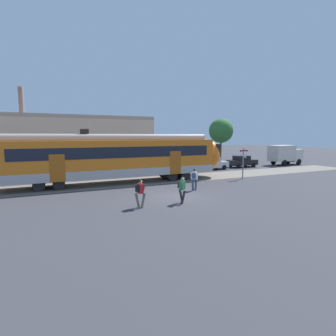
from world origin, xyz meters
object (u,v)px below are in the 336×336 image
(pedestrian_red, at_px, (140,191))
(parked_car_silver, at_px, (212,163))
(pedestrian_green, at_px, (182,187))
(parked_car_black, at_px, (242,161))
(box_truck, at_px, (285,154))
(pedestrian_white, at_px, (194,178))
(crossing_signal, at_px, (243,158))

(pedestrian_red, height_order, parked_car_silver, pedestrian_red)
(parked_car_silver, bearing_deg, pedestrian_green, -130.56)
(parked_car_black, height_order, box_truck, box_truck)
(parked_car_silver, height_order, parked_car_black, same)
(pedestrian_white, bearing_deg, crossing_signal, 20.97)
(pedestrian_white, relative_size, parked_car_silver, 0.41)
(pedestrian_red, relative_size, pedestrian_green, 1.00)
(pedestrian_red, xyz_separation_m, parked_car_silver, (13.71, 12.75, -0.21))
(pedestrian_red, distance_m, pedestrian_white, 6.09)
(pedestrian_green, distance_m, pedestrian_white, 4.02)
(pedestrian_red, distance_m, crossing_signal, 13.66)
(box_truck, xyz_separation_m, crossing_signal, (-13.95, -7.27, 0.44))
(pedestrian_green, distance_m, crossing_signal, 11.32)
(pedestrian_white, distance_m, parked_car_silver, 12.92)
(crossing_signal, bearing_deg, pedestrian_green, -149.54)
(parked_car_black, distance_m, box_truck, 7.58)
(box_truck, bearing_deg, pedestrian_green, -151.25)
(parked_car_black, bearing_deg, crossing_signal, -130.14)
(pedestrian_red, height_order, parked_car_black, pedestrian_red)
(pedestrian_green, height_order, pedestrian_white, same)
(pedestrian_green, relative_size, parked_car_silver, 0.41)
(pedestrian_red, xyz_separation_m, box_truck, (26.36, 12.88, 0.58))
(parked_car_silver, bearing_deg, crossing_signal, -100.26)
(pedestrian_red, distance_m, parked_car_silver, 18.72)
(pedestrian_white, xyz_separation_m, crossing_signal, (7.06, 2.70, 1.02))
(pedestrian_green, bearing_deg, parked_car_black, 39.55)
(parked_car_silver, height_order, box_truck, box_truck)
(pedestrian_white, height_order, parked_car_silver, pedestrian_white)
(pedestrian_white, xyz_separation_m, box_truck, (21.00, 9.97, 0.58))
(pedestrian_red, height_order, pedestrian_green, same)
(pedestrian_white, bearing_deg, pedestrian_red, -151.55)
(parked_car_silver, xyz_separation_m, crossing_signal, (-1.29, -7.15, 1.23))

